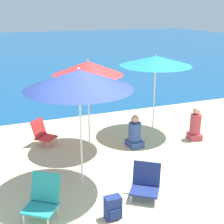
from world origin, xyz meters
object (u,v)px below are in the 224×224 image
beach_chair_navy (146,182)px  beach_chair_teal (43,197)px  beach_umbrella_navy (79,80)px  person_seated_far (135,134)px  beach_chair_red (42,133)px  person_seated_near (195,126)px  beach_umbrella_teal (156,61)px  beach_umbrella_red (88,68)px  backpack_navy (113,208)px

beach_chair_navy → beach_chair_teal: beach_chair_teal is taller
beach_umbrella_navy → beach_chair_navy: beach_umbrella_navy is taller
beach_chair_teal → person_seated_far: size_ratio=0.91×
beach_chair_red → beach_chair_navy: size_ratio=0.97×
beach_umbrella_navy → person_seated_near: beach_umbrella_navy is taller
beach_chair_navy → beach_umbrella_navy: bearing=174.9°
beach_chair_red → beach_umbrella_teal: bearing=-47.3°
beach_umbrella_teal → beach_umbrella_navy: beach_umbrella_navy is taller
beach_umbrella_red → beach_chair_navy: 3.07m
beach_umbrella_red → person_seated_far: size_ratio=2.64×
beach_chair_teal → person_seated_near: (4.34, 1.88, -0.02)m
person_seated_near → person_seated_far: 1.71m
beach_umbrella_teal → person_seated_far: 2.05m
beach_umbrella_teal → beach_chair_navy: beach_umbrella_teal is taller
person_seated_near → backpack_navy: person_seated_near is taller
beach_umbrella_navy → beach_chair_red: beach_umbrella_navy is taller
beach_umbrella_navy → beach_chair_teal: beach_umbrella_navy is taller
beach_chair_red → person_seated_far: bearing=-67.3°
person_seated_near → backpack_navy: (-3.27, -2.30, -0.17)m
beach_umbrella_navy → beach_chair_teal: 2.11m
beach_umbrella_teal → backpack_navy: size_ratio=5.44×
beach_umbrella_teal → beach_umbrella_navy: 3.33m
person_seated_near → beach_chair_teal: bearing=-142.8°
person_seated_far → person_seated_near: bearing=-10.9°
person_seated_far → backpack_navy: 2.92m
beach_umbrella_teal → beach_chair_teal: 4.80m
beach_umbrella_red → beach_chair_navy: (0.29, -2.54, -1.70)m
beach_chair_teal → beach_chair_navy: bearing=34.6°
beach_chair_teal → person_seated_far: (2.64, 2.04, -0.05)m
beach_umbrella_teal → person_seated_near: beach_umbrella_teal is taller
beach_chair_red → beach_chair_navy: (1.38, -3.05, -0.02)m
beach_umbrella_red → beach_umbrella_teal: (1.98, 0.28, 0.02)m
beach_umbrella_navy → person_seated_far: bearing=35.5°
beach_umbrella_red → beach_umbrella_teal: 2.00m
beach_umbrella_red → person_seated_near: 3.26m
beach_umbrella_navy → beach_chair_red: (-0.41, 2.21, -1.81)m
beach_umbrella_red → beach_chair_navy: bearing=-83.6°
beach_umbrella_navy → backpack_navy: 2.29m
beach_umbrella_red → person_seated_far: bearing=-23.5°
beach_chair_teal → person_seated_near: size_ratio=0.86×
beach_umbrella_navy → beach_chair_red: 2.89m
beach_umbrella_navy → beach_chair_teal: size_ratio=3.08×
person_seated_far → backpack_navy: size_ratio=2.08×
beach_umbrella_red → beach_chair_red: (-1.09, 0.52, -1.68)m
beach_umbrella_red → beach_chair_teal: bearing=-122.4°
beach_umbrella_red → beach_umbrella_teal: beach_umbrella_red is taller
backpack_navy → beach_umbrella_teal: bearing=52.0°
beach_umbrella_teal → person_seated_near: size_ratio=2.46×
beach_umbrella_red → person_seated_near: size_ratio=2.48×
person_seated_near → person_seated_far: (-1.70, 0.16, -0.03)m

